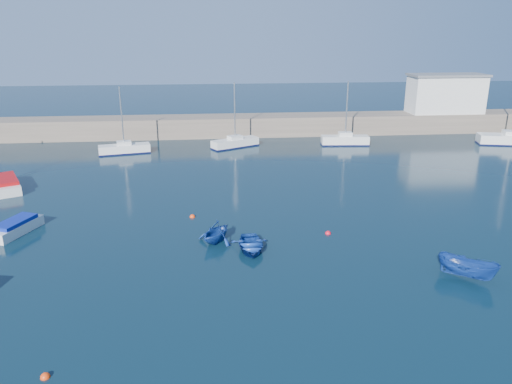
{
  "coord_description": "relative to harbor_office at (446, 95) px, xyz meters",
  "views": [
    {
      "loc": [
        -3.01,
        -20.89,
        14.1
      ],
      "look_at": [
        0.65,
        16.45,
        1.6
      ],
      "focal_mm": 35.0,
      "sensor_mm": 36.0,
      "label": 1
    }
  ],
  "objects": [
    {
      "name": "harbor_office",
      "position": [
        0.0,
        0.0,
        0.0
      ],
      "size": [
        10.0,
        4.0,
        5.0
      ],
      "primitive_type": "cube",
      "color": "silver",
      "rests_on": "back_wall"
    },
    {
      "name": "sailboat_5",
      "position": [
        -42.74,
        -9.04,
        -4.52
      ],
      "size": [
        6.01,
        2.82,
        7.7
      ],
      "rotation": [
        0.0,
        0.0,
        1.78
      ],
      "color": "silver",
      "rests_on": "ground"
    },
    {
      "name": "sailboat_8",
      "position": [
        4.91,
        -9.02,
        -4.42
      ],
      "size": [
        8.41,
        4.1,
        10.55
      ],
      "rotation": [
        0.0,
        0.0,
        1.33
      ],
      "color": "silver",
      "rests_on": "ground"
    },
    {
      "name": "dinghy_center",
      "position": [
        -30.44,
        -36.92,
        -4.74
      ],
      "size": [
        2.51,
        3.51,
        0.72
      ],
      "primitive_type": "imported",
      "rotation": [
        0.0,
        0.0,
        0.0
      ],
      "color": "navy",
      "rests_on": "ground"
    },
    {
      "name": "buoy_3",
      "position": [
        -34.41,
        -30.43,
        -5.1
      ],
      "size": [
        0.44,
        0.44,
        0.44
      ],
      "primitive_type": "sphere",
      "color": "#F63B0C",
      "rests_on": "ground"
    },
    {
      "name": "dinghy_left",
      "position": [
        -32.67,
        -35.36,
        -4.33
      ],
      "size": [
        3.73,
        3.83,
        1.54
      ],
      "primitive_type": "imported",
      "rotation": [
        0.0,
        0.0,
        -0.61
      ],
      "color": "navy",
      "rests_on": "ground"
    },
    {
      "name": "motorboat_1",
      "position": [
        -46.88,
        -32.39,
        -4.62
      ],
      "size": [
        2.91,
        4.38,
        1.01
      ],
      "rotation": [
        0.0,
        0.0,
        -0.39
      ],
      "color": "silver",
      "rests_on": "ground"
    },
    {
      "name": "ground",
      "position": [
        -30.0,
        -46.0,
        -5.1
      ],
      "size": [
        220.0,
        220.0,
        0.0
      ],
      "primitive_type": "plane",
      "color": "black",
      "rests_on": "ground"
    },
    {
      "name": "dinghy_right",
      "position": [
        -18.14,
        -42.0,
        -4.43
      ],
      "size": [
        3.45,
        3.33,
        1.35
      ],
      "primitive_type": "imported",
      "rotation": [
        0.0,
        0.0,
        0.82
      ],
      "color": "navy",
      "rests_on": "ground"
    },
    {
      "name": "back_wall",
      "position": [
        -30.0,
        0.0,
        -3.8
      ],
      "size": [
        96.0,
        4.5,
        2.6
      ],
      "primitive_type": "cube",
      "color": "#6E6154",
      "rests_on": "ground"
    },
    {
      "name": "buoy_0",
      "position": [
        -40.17,
        -48.6,
        -5.1
      ],
      "size": [
        0.42,
        0.42,
        0.42
      ],
      "primitive_type": "sphere",
      "color": "#F63B0C",
      "rests_on": "ground"
    },
    {
      "name": "buoy_1",
      "position": [
        -24.67,
        -34.67,
        -5.1
      ],
      "size": [
        0.43,
        0.43,
        0.43
      ],
      "primitive_type": "sphere",
      "color": "red",
      "rests_on": "ground"
    },
    {
      "name": "sailboat_6",
      "position": [
        -29.72,
        -7.13,
        -4.53
      ],
      "size": [
        6.03,
        4.32,
        7.88
      ],
      "rotation": [
        0.0,
        0.0,
        2.07
      ],
      "color": "silver",
      "rests_on": "ground"
    },
    {
      "name": "motorboat_2",
      "position": [
        -51.39,
        -21.79,
        -4.57
      ],
      "size": [
        4.15,
        5.8,
        1.13
      ],
      "rotation": [
        0.0,
        0.0,
        0.45
      ],
      "color": "silver",
      "rests_on": "ground"
    },
    {
      "name": "sailboat_7",
      "position": [
        -16.0,
        -7.23,
        -4.46
      ],
      "size": [
        5.95,
        2.09,
        7.85
      ],
      "rotation": [
        0.0,
        0.0,
        1.49
      ],
      "color": "silver",
      "rests_on": "ground"
    }
  ]
}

